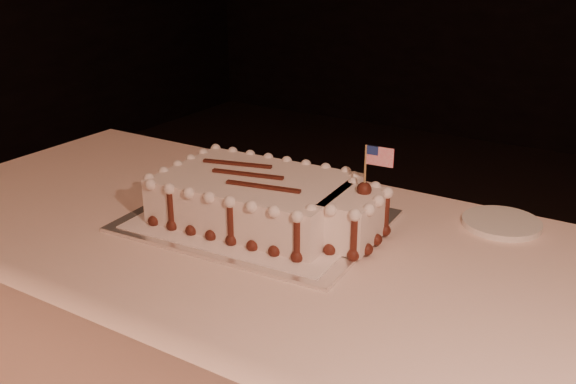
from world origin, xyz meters
The scene contains 4 objects.
cake_board centered at (-0.40, 0.65, 0.75)m, with size 0.52×0.39×0.01m, color silver.
doily centered at (-0.40, 0.65, 0.76)m, with size 0.46×0.35×0.00m, color white.
sheet_cake centered at (-0.37, 0.65, 0.81)m, with size 0.49×0.30×0.19m.
side_plate centered at (0.05, 0.91, 0.76)m, with size 0.16×0.16×0.01m, color white.
Camera 1 is at (0.32, -0.37, 1.31)m, focal length 40.00 mm.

